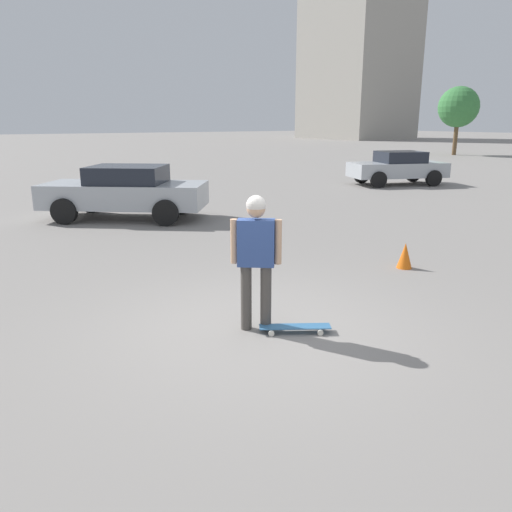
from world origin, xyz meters
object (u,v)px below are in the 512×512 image
skateboard (295,327)px  car_parked_far (398,167)px  traffic_cone (405,256)px  car_parked_near (125,191)px  person (256,250)px

skateboard → car_parked_far: car_parked_far is taller
traffic_cone → car_parked_near: bearing=-159.5°
person → skateboard: size_ratio=1.98×
person → skateboard: person is taller
car_parked_near → person: bearing=119.8°
car_parked_far → person: bearing=56.3°
car_parked_near → traffic_cone: size_ratio=9.59×
person → traffic_cone: bearing=49.8°
car_parked_near → car_parked_far: car_parked_near is taller
person → skateboard: 1.14m
person → car_parked_near: size_ratio=0.39×
skateboard → car_parked_near: 8.94m
person → traffic_cone: 4.08m
car_parked_near → car_parked_far: size_ratio=1.06×
skateboard → traffic_cone: bearing=-129.8°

